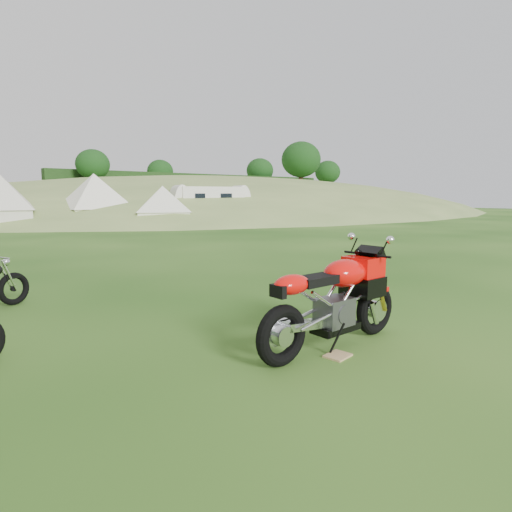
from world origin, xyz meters
TOP-DOWN VIEW (x-y plane):
  - ground at (0.00, 0.00)m, footprint 120.00×120.00m
  - hillside at (24.00, 40.00)m, footprint 80.00×64.00m
  - hedgerow at (24.00, 40.00)m, footprint 36.00×1.20m
  - sport_motorcycle at (-0.34, -1.07)m, footprint 2.16×0.57m
  - plywood_board at (-0.50, -1.29)m, footprint 0.31×0.26m
  - tent_mid at (4.52, 21.44)m, footprint 3.37×3.37m
  - tent_right at (7.28, 18.22)m, footprint 3.71×3.71m
  - caravan at (11.40, 19.69)m, footprint 5.50×3.56m

SIDE VIEW (x-z plane):
  - ground at x=0.00m, z-range 0.00..0.00m
  - hillside at x=24.00m, z-range -4.00..4.00m
  - hedgerow at x=24.00m, z-range -4.30..4.30m
  - plywood_board at x=-0.50m, z-range 0.00..0.02m
  - sport_motorcycle at x=-0.34m, z-range 0.00..1.29m
  - caravan at x=11.40m, z-range 0.00..2.38m
  - tent_right at x=7.28m, z-range 0.00..2.43m
  - tent_mid at x=4.52m, z-range 0.00..2.87m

